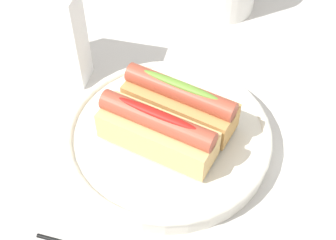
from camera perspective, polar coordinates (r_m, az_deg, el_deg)
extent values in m
plane|color=beige|center=(0.64, 0.58, -3.94)|extent=(2.40, 2.40, 0.00)
cylinder|color=silver|center=(0.64, 0.00, -2.23)|extent=(0.27, 0.27, 0.02)
torus|color=silver|center=(0.63, 0.00, -1.53)|extent=(0.27, 0.27, 0.01)
cube|color=#DBB270|center=(0.60, -1.28, -1.75)|extent=(0.16, 0.09, 0.04)
cylinder|color=#A84733|center=(0.58, -1.33, -0.01)|extent=(0.15, 0.07, 0.03)
ellipsoid|color=red|center=(0.57, -1.35, 0.76)|extent=(0.11, 0.04, 0.01)
cube|color=tan|center=(0.63, 1.22, 1.66)|extent=(0.16, 0.09, 0.04)
cylinder|color=#A84733|center=(0.61, 1.26, 3.42)|extent=(0.15, 0.07, 0.03)
ellipsoid|color=olive|center=(0.60, 1.28, 4.20)|extent=(0.11, 0.04, 0.01)
cylinder|color=white|center=(0.64, 19.23, -2.01)|extent=(0.07, 0.07, 0.09)
cylinder|color=silver|center=(0.64, 19.01, -2.55)|extent=(0.06, 0.06, 0.07)
cube|color=white|center=(0.72, -14.28, 9.65)|extent=(0.11, 0.05, 0.15)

